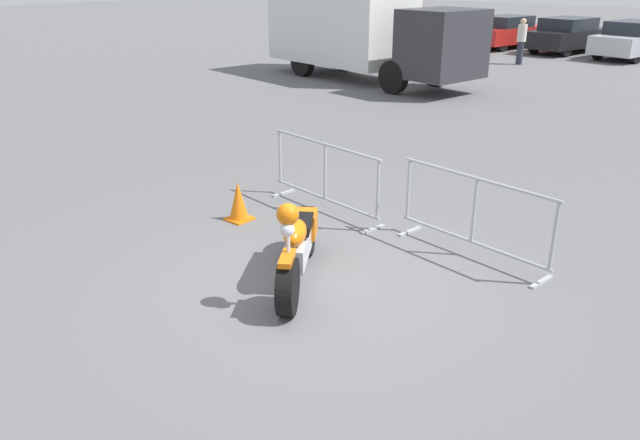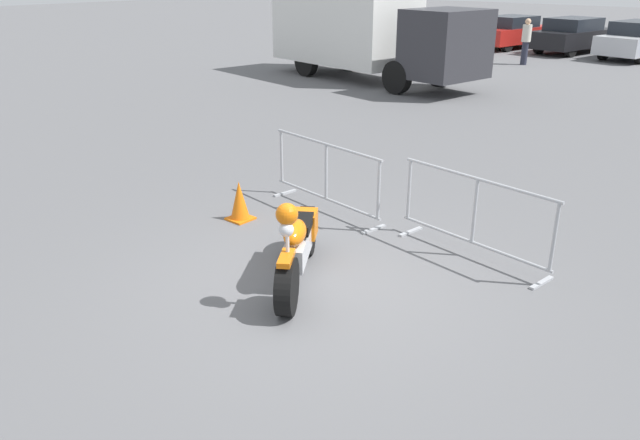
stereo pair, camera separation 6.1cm
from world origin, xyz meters
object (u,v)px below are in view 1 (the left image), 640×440
(crowd_barrier_far, at_px, (474,216))
(traffic_cone, at_px, (238,201))
(motorcycle, at_px, (298,244))
(parked_car_red, at_px, (507,32))
(crowd_barrier_near, at_px, (325,176))
(box_truck, at_px, (359,28))
(parked_car_green, at_px, (455,27))
(pedestrian, at_px, (521,40))
(parked_car_silver, at_px, (635,40))
(parked_car_black, at_px, (568,35))

(crowd_barrier_far, xyz_separation_m, traffic_cone, (-3.19, -1.10, -0.27))
(motorcycle, xyz_separation_m, parked_car_red, (-8.26, 23.22, 0.25))
(crowd_barrier_near, xyz_separation_m, box_truck, (-6.92, 9.92, 1.08))
(parked_car_green, bearing_deg, crowd_barrier_near, -145.79)
(crowd_barrier_near, distance_m, pedestrian, 17.23)
(traffic_cone, bearing_deg, crowd_barrier_near, 56.70)
(crowd_barrier_near, height_order, crowd_barrier_far, same)
(parked_car_red, distance_m, parked_car_silver, 5.51)
(crowd_barrier_far, distance_m, parked_car_red, 23.30)
(parked_car_green, xyz_separation_m, pedestrian, (5.45, -4.73, 0.18))
(motorcycle, xyz_separation_m, pedestrian, (-5.57, 18.62, 0.45))
(crowd_barrier_far, xyz_separation_m, pedestrian, (-6.80, 16.67, 0.36))
(crowd_barrier_far, bearing_deg, motorcycle, -122.24)
(parked_car_red, bearing_deg, pedestrian, -140.04)
(parked_car_silver, xyz_separation_m, pedestrian, (-2.81, -4.55, 0.17))
(crowd_barrier_far, height_order, parked_car_black, parked_car_black)
(crowd_barrier_far, bearing_deg, traffic_cone, -160.88)
(parked_car_red, height_order, parked_car_silver, parked_car_silver)
(motorcycle, bearing_deg, crowd_barrier_far, 113.47)
(crowd_barrier_far, relative_size, box_truck, 0.28)
(pedestrian, height_order, traffic_cone, pedestrian)
(box_truck, xyz_separation_m, parked_car_black, (2.64, 11.47, -0.89))
(parked_car_silver, xyz_separation_m, traffic_cone, (0.80, -22.32, -0.46))
(motorcycle, distance_m, parked_car_red, 24.65)
(parked_car_red, bearing_deg, box_truck, -169.82)
(crowd_barrier_far, distance_m, parked_car_silver, 21.59)
(motorcycle, relative_size, parked_car_silver, 0.41)
(crowd_barrier_near, xyz_separation_m, parked_car_silver, (-1.53, 21.21, 0.19))
(motorcycle, height_order, traffic_cone, motorcycle)
(box_truck, distance_m, parked_car_silver, 12.54)
(pedestrian, bearing_deg, crowd_barrier_near, -113.87)
(parked_car_red, height_order, parked_car_black, parked_car_black)
(parked_car_silver, height_order, pedestrian, pedestrian)
(box_truck, bearing_deg, traffic_cone, -51.76)
(crowd_barrier_far, relative_size, parked_car_black, 0.50)
(parked_car_black, bearing_deg, parked_car_green, 99.56)
(crowd_barrier_far, bearing_deg, parked_car_green, 119.79)
(motorcycle, bearing_deg, parked_car_red, 165.30)
(parked_car_green, bearing_deg, box_truck, -156.35)
(motorcycle, height_order, parked_car_silver, parked_car_silver)
(crowd_barrier_far, height_order, parked_car_red, parked_car_red)
(crowd_barrier_near, height_order, parked_car_red, parked_car_red)
(parked_car_black, distance_m, traffic_cone, 22.78)
(parked_car_silver, bearing_deg, parked_car_black, 95.96)
(motorcycle, xyz_separation_m, crowd_barrier_far, (1.23, 1.95, 0.09))
(box_truck, bearing_deg, crowd_barrier_far, -37.71)
(crowd_barrier_near, bearing_deg, traffic_cone, -123.30)
(parked_car_silver, height_order, traffic_cone, parked_car_silver)
(parked_car_red, xyz_separation_m, traffic_cone, (6.31, -22.38, -0.43))
(crowd_barrier_far, distance_m, traffic_cone, 3.38)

